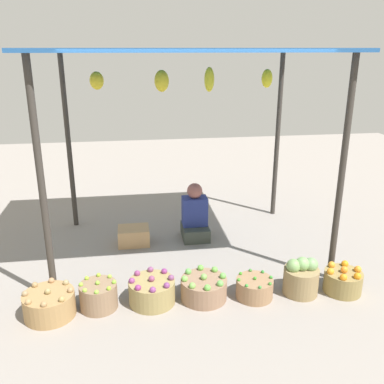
{
  "coord_description": "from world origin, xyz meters",
  "views": [
    {
      "loc": [
        -0.67,
        -5.0,
        2.51
      ],
      "look_at": [
        0.0,
        -0.5,
        0.95
      ],
      "focal_mm": 39.38,
      "sensor_mm": 36.0,
      "label": 1
    }
  ],
  "objects_px": {
    "basket_cabbages": "(301,278)",
    "basket_green_apples": "(204,288)",
    "wooden_crate_near_vendor": "(134,236)",
    "basket_purple_onions": "(152,291)",
    "basket_green_chilies": "(254,288)",
    "basket_potatoes": "(49,304)",
    "basket_limes": "(99,296)",
    "vendor_person": "(195,217)",
    "basket_oranges": "(343,281)"
  },
  "relations": [
    {
      "from": "basket_cabbages",
      "to": "basket_green_apples",
      "type": "bearing_deg",
      "value": 177.16
    },
    {
      "from": "basket_cabbages",
      "to": "wooden_crate_near_vendor",
      "type": "xyz_separation_m",
      "value": [
        -1.75,
        1.48,
        -0.07
      ]
    },
    {
      "from": "basket_cabbages",
      "to": "wooden_crate_near_vendor",
      "type": "distance_m",
      "value": 2.29
    },
    {
      "from": "basket_purple_onions",
      "to": "wooden_crate_near_vendor",
      "type": "relative_size",
      "value": 1.16
    },
    {
      "from": "basket_purple_onions",
      "to": "basket_green_chilies",
      "type": "distance_m",
      "value": 1.08
    },
    {
      "from": "basket_potatoes",
      "to": "basket_limes",
      "type": "relative_size",
      "value": 1.32
    },
    {
      "from": "basket_purple_onions",
      "to": "basket_cabbages",
      "type": "height_order",
      "value": "basket_cabbages"
    },
    {
      "from": "basket_purple_onions",
      "to": "basket_limes",
      "type": "bearing_deg",
      "value": -178.47
    },
    {
      "from": "basket_purple_onions",
      "to": "basket_green_chilies",
      "type": "bearing_deg",
      "value": -3.23
    },
    {
      "from": "basket_potatoes",
      "to": "wooden_crate_near_vendor",
      "type": "relative_size",
      "value": 1.21
    },
    {
      "from": "vendor_person",
      "to": "basket_purple_onions",
      "type": "height_order",
      "value": "vendor_person"
    },
    {
      "from": "basket_potatoes",
      "to": "wooden_crate_near_vendor",
      "type": "xyz_separation_m",
      "value": [
        0.85,
        1.5,
        -0.01
      ]
    },
    {
      "from": "basket_green_apples",
      "to": "wooden_crate_near_vendor",
      "type": "height_order",
      "value": "basket_green_apples"
    },
    {
      "from": "basket_oranges",
      "to": "basket_potatoes",
      "type": "bearing_deg",
      "value": 179.63
    },
    {
      "from": "vendor_person",
      "to": "basket_cabbages",
      "type": "height_order",
      "value": "vendor_person"
    },
    {
      "from": "vendor_person",
      "to": "basket_potatoes",
      "type": "bearing_deg",
      "value": -136.77
    },
    {
      "from": "basket_cabbages",
      "to": "wooden_crate_near_vendor",
      "type": "bearing_deg",
      "value": 139.73
    },
    {
      "from": "basket_green_chilies",
      "to": "basket_oranges",
      "type": "xyz_separation_m",
      "value": [
        0.97,
        -0.04,
        0.02
      ]
    },
    {
      "from": "basket_limes",
      "to": "basket_cabbages",
      "type": "distance_m",
      "value": 2.13
    },
    {
      "from": "basket_potatoes",
      "to": "basket_limes",
      "type": "bearing_deg",
      "value": 7.85
    },
    {
      "from": "basket_green_apples",
      "to": "basket_cabbages",
      "type": "relative_size",
      "value": 1.15
    },
    {
      "from": "basket_limes",
      "to": "basket_purple_onions",
      "type": "bearing_deg",
      "value": 1.53
    },
    {
      "from": "basket_green_apples",
      "to": "basket_green_chilies",
      "type": "distance_m",
      "value": 0.54
    },
    {
      "from": "basket_purple_onions",
      "to": "basket_oranges",
      "type": "height_order",
      "value": "basket_purple_onions"
    },
    {
      "from": "vendor_person",
      "to": "basket_green_apples",
      "type": "distance_m",
      "value": 1.54
    },
    {
      "from": "basket_oranges",
      "to": "wooden_crate_near_vendor",
      "type": "xyz_separation_m",
      "value": [
        -2.21,
        1.52,
        -0.01
      ]
    },
    {
      "from": "basket_green_chilies",
      "to": "basket_cabbages",
      "type": "height_order",
      "value": "basket_cabbages"
    },
    {
      "from": "basket_purple_onions",
      "to": "basket_oranges",
      "type": "xyz_separation_m",
      "value": [
        2.05,
        -0.1,
        -0.0
      ]
    },
    {
      "from": "basket_green_apples",
      "to": "basket_limes",
      "type": "bearing_deg",
      "value": -179.63
    },
    {
      "from": "basket_green_apples",
      "to": "basket_cabbages",
      "type": "distance_m",
      "value": 1.05
    },
    {
      "from": "basket_limes",
      "to": "basket_green_chilies",
      "type": "relative_size",
      "value": 0.97
    },
    {
      "from": "basket_green_apples",
      "to": "basket_cabbages",
      "type": "height_order",
      "value": "basket_cabbages"
    },
    {
      "from": "basket_limes",
      "to": "basket_green_apples",
      "type": "xyz_separation_m",
      "value": [
        1.08,
        0.01,
        -0.02
      ]
    },
    {
      "from": "basket_limes",
      "to": "basket_cabbages",
      "type": "relative_size",
      "value": 0.89
    },
    {
      "from": "basket_potatoes",
      "to": "basket_cabbages",
      "type": "height_order",
      "value": "basket_cabbages"
    },
    {
      "from": "basket_green_chilies",
      "to": "wooden_crate_near_vendor",
      "type": "height_order",
      "value": "basket_green_chilies"
    },
    {
      "from": "vendor_person",
      "to": "basket_green_chilies",
      "type": "relative_size",
      "value": 1.99
    },
    {
      "from": "vendor_person",
      "to": "basket_potatoes",
      "type": "distance_m",
      "value": 2.33
    },
    {
      "from": "basket_limes",
      "to": "basket_cabbages",
      "type": "bearing_deg",
      "value": -1.21
    },
    {
      "from": "basket_limes",
      "to": "wooden_crate_near_vendor",
      "type": "bearing_deg",
      "value": 75.26
    },
    {
      "from": "basket_potatoes",
      "to": "basket_purple_onions",
      "type": "distance_m",
      "value": 1.01
    },
    {
      "from": "basket_potatoes",
      "to": "basket_oranges",
      "type": "bearing_deg",
      "value": -0.37
    },
    {
      "from": "basket_limes",
      "to": "basket_purple_onions",
      "type": "xyz_separation_m",
      "value": [
        0.54,
        0.01,
        -0.01
      ]
    },
    {
      "from": "basket_limes",
      "to": "basket_oranges",
      "type": "height_order",
      "value": "basket_limes"
    },
    {
      "from": "basket_green_apples",
      "to": "basket_purple_onions",
      "type": "bearing_deg",
      "value": 179.21
    },
    {
      "from": "basket_oranges",
      "to": "basket_green_chilies",
      "type": "bearing_deg",
      "value": 177.75
    },
    {
      "from": "basket_limes",
      "to": "basket_purple_onions",
      "type": "height_order",
      "value": "same"
    },
    {
      "from": "basket_purple_onions",
      "to": "basket_green_chilies",
      "type": "xyz_separation_m",
      "value": [
        1.08,
        -0.06,
        -0.03
      ]
    },
    {
      "from": "basket_potatoes",
      "to": "basket_green_apples",
      "type": "bearing_deg",
      "value": 2.65
    },
    {
      "from": "basket_potatoes",
      "to": "basket_purple_onions",
      "type": "height_order",
      "value": "basket_purple_onions"
    }
  ]
}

